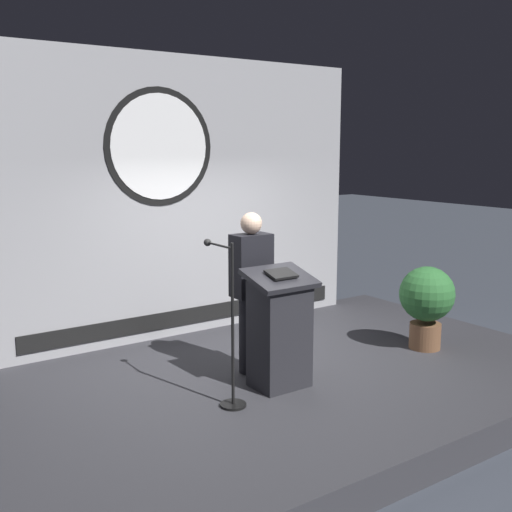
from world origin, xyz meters
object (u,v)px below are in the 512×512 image
(speaker_person, at_px, (251,292))
(microphone_stand, at_px, (229,348))
(podium, at_px, (280,330))
(potted_plant, at_px, (427,299))

(speaker_person, bearing_deg, microphone_stand, -137.92)
(speaker_person, relative_size, microphone_stand, 1.11)
(podium, distance_m, potted_plant, 2.09)
(podium, relative_size, speaker_person, 0.70)
(microphone_stand, xyz_separation_m, potted_plant, (2.72, 0.05, 0.05))
(speaker_person, relative_size, potted_plant, 1.73)
(microphone_stand, distance_m, potted_plant, 2.73)
(speaker_person, distance_m, microphone_stand, 0.91)
(podium, bearing_deg, microphone_stand, -171.82)
(speaker_person, height_order, potted_plant, speaker_person)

